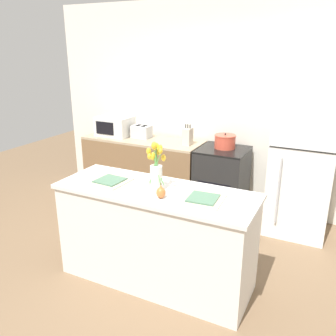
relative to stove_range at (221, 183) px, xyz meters
name	(u,v)px	position (x,y,z in m)	size (l,w,h in m)	color
ground_plane	(156,279)	(-0.10, -1.60, -0.45)	(10.00, 10.00, 0.00)	brown
back_wall	(227,108)	(-0.10, 0.40, 0.90)	(5.20, 0.08, 2.70)	silver
kitchen_island	(156,236)	(-0.10, -1.60, 0.01)	(1.80, 0.66, 0.93)	silver
back_counter	(144,169)	(-1.16, 0.00, 0.00)	(1.68, 0.60, 0.90)	brown
stove_range	(221,183)	(0.00, 0.00, 0.00)	(0.60, 0.61, 0.90)	black
refrigerator	(303,161)	(0.95, 0.00, 0.43)	(0.68, 0.67, 1.76)	white
flower_vase	(156,171)	(-0.08, -1.61, 0.66)	(0.18, 0.15, 0.45)	silver
pear_figurine	(161,192)	(0.03, -1.74, 0.53)	(0.08, 0.08, 0.13)	#C66B33
plate_setting_left	(110,181)	(-0.56, -1.63, 0.49)	(0.35, 0.35, 0.02)	beige
plate_setting_right	(203,199)	(0.36, -1.63, 0.49)	(0.35, 0.35, 0.02)	beige
toaster	(142,132)	(-1.21, 0.05, 0.54)	(0.28, 0.18, 0.17)	#B7BABC
cooking_pot	(225,141)	(0.00, 0.04, 0.54)	(0.27, 0.27, 0.19)	#CC4C38
microwave	(115,126)	(-1.62, 0.00, 0.59)	(0.48, 0.37, 0.27)	white
knife_block	(188,136)	(-0.48, -0.02, 0.56)	(0.10, 0.14, 0.27)	beige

